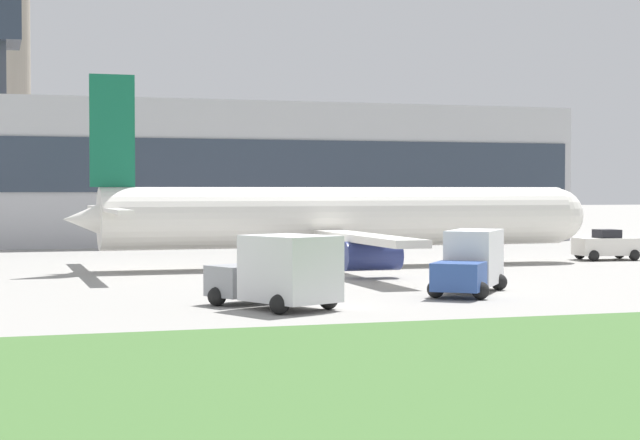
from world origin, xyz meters
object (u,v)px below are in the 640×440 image
object	(u,v)px
baggage_truck	(471,263)
fuel_truck	(279,273)
airplane	(336,218)
pushback_tug	(607,246)

from	to	relation	value
baggage_truck	fuel_truck	xyz separation A→B (m)	(-9.01, -3.19, 0.04)
airplane	baggage_truck	size ratio (longest dim) A/B	5.19
airplane	fuel_truck	distance (m)	20.46
pushback_tug	baggage_truck	xyz separation A→B (m)	(-16.59, -16.20, 0.42)
pushback_tug	baggage_truck	world-z (taller)	baggage_truck
baggage_truck	fuel_truck	distance (m)	9.56
airplane	baggage_truck	world-z (taller)	airplane
airplane	fuel_truck	xyz separation A→B (m)	(-8.21, -18.69, -1.40)
baggage_truck	fuel_truck	world-z (taller)	fuel_truck
pushback_tug	baggage_truck	distance (m)	23.19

